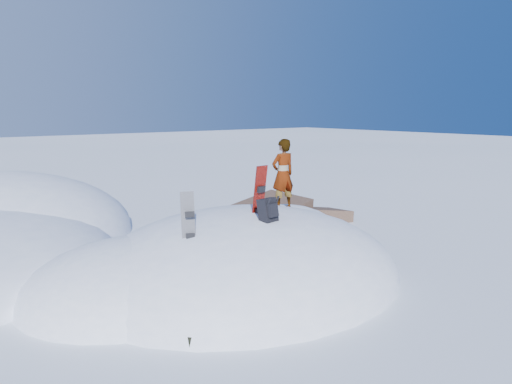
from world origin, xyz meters
TOP-DOWN VIEW (x-y plane):
  - ground at (0.00, 0.00)m, footprint 120.00×120.00m
  - snow_mound at (-0.17, 0.24)m, footprint 8.00×6.00m
  - rock_outcrop at (3.72, 3.01)m, footprint 4.68×4.41m
  - snowboard_red at (0.15, -0.29)m, footprint 0.33×0.28m
  - snowboard_dark at (-1.61, -0.47)m, footprint 0.33×0.35m
  - backpack at (-0.04, -0.82)m, footprint 0.37×0.41m
  - gear_pile at (-2.15, -1.72)m, footprint 0.93×0.70m
  - person at (1.53, 0.54)m, footprint 0.63×0.44m

SIDE VIEW (x-z plane):
  - ground at x=0.00m, z-range 0.00..0.00m
  - snow_mound at x=-0.17m, z-range -1.50..1.50m
  - rock_outcrop at x=3.72m, z-range -0.82..0.85m
  - gear_pile at x=-2.15m, z-range 0.00..0.25m
  - snowboard_dark at x=-1.61m, z-range 0.81..2.12m
  - backpack at x=-0.04m, z-range 1.37..1.91m
  - snowboard_red at x=0.15m, z-range 0.88..2.47m
  - person at x=1.53m, z-range 1.24..2.89m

